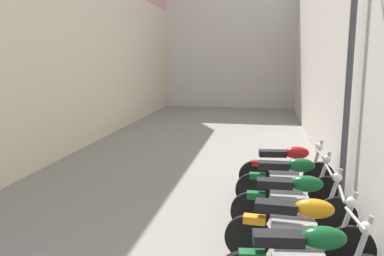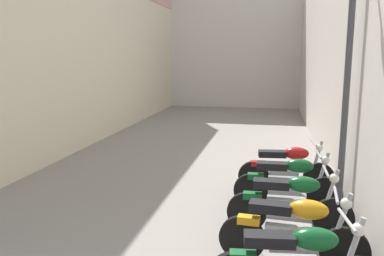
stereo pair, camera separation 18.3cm
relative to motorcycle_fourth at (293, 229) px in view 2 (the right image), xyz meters
name	(u,v)px [view 2 (the right image)]	position (x,y,z in m)	size (l,w,h in m)	color
ground_plane	(181,171)	(-2.33, 3.85, -0.50)	(35.68, 35.68, 0.00)	gray
building_right	(334,52)	(1.14, 5.84, 2.21)	(0.45, 19.68, 5.42)	beige
building_far_end	(237,40)	(-2.33, 16.69, 2.95)	(9.54, 2.00, 6.89)	beige
motorcycle_fourth	(293,229)	(0.00, 0.00, 0.00)	(1.85, 0.58, 1.04)	black
motorcycle_fifth	(290,202)	(0.00, 0.96, 0.00)	(1.85, 0.58, 1.04)	black
motorcycle_sixth	(288,181)	(0.00, 1.98, 0.00)	(1.85, 0.58, 1.04)	black
motorcycle_seventh	(287,167)	(0.00, 2.88, 0.00)	(1.85, 0.58, 1.04)	black
street_lamp	(343,51)	(0.70, 1.64, 2.20)	(0.79, 0.18, 4.61)	#47474C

